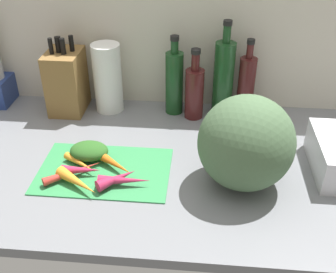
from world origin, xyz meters
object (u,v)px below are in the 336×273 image
Objects in this scene: winter_squash at (246,143)px; carrot_1 at (81,170)px; paper_towel_roll at (108,78)px; bottle_0 at (174,82)px; bottle_3 at (246,85)px; carrot_4 at (81,163)px; carrot_2 at (112,162)px; carrot_0 at (117,179)px; cutting_board at (104,170)px; carrot_3 at (77,182)px; knife_block at (67,81)px; carrot_5 at (73,172)px; carrot_6 at (124,180)px; bottle_1 at (194,92)px; bottle_2 at (223,78)px.

carrot_1 is at bearing -177.93° from winter_squash.
bottle_0 is at bearing 0.91° from paper_towel_roll.
carrot_4 is at bearing -142.42° from bottle_3.
carrot_2 is at bearing 27.91° from carrot_1.
carrot_1 is at bearing 164.68° from carrot_0.
carrot_2 is at bearing -112.55° from bottle_0.
winter_squash is (40.23, -1.54, 13.06)cm from cutting_board.
paper_towel_roll is (-8.63, 36.61, 10.10)cm from carrot_2.
carrot_1 is 9.37cm from carrot_2.
bottle_3 is at bearing 42.27° from cutting_board.
winter_squash is (46.17, 1.67, 11.09)cm from carrot_1.
knife_block reaches higher than carrot_3.
carrot_5 is at bearing -104.14° from carrot_4.
carrot_3 is 0.54× the size of winter_squash.
carrot_4 is 16.18cm from carrot_6.
carrot_6 is at bearing -112.95° from bottle_1.
carrot_5 is at bearing -92.73° from paper_towel_roll.
cutting_board is at bearing 137.41° from carrot_6.
carrot_4 is at bearing 151.30° from carrot_0.
carrot_5 is 0.51× the size of bottle_2.
bottle_3 is (49.45, 1.44, -1.18)cm from paper_towel_roll.
carrot_2 is at bearing -123.74° from bottle_1.
knife_block is at bearing 121.64° from carrot_0.
carrot_3 is 1.12× the size of carrot_4.
carrot_5 is 67.73cm from bottle_3.
carrot_6 is at bearing -121.40° from bottle_2.
carrot_1 is 13.70cm from carrot_6.
carrot_3 is (-10.60, -2.56, 0.08)cm from carrot_0.
carrot_1 is 0.86× the size of carrot_4.
paper_towel_roll reaches higher than carrot_4.
carrot_5 is at bearing -154.70° from carrot_2.
bottle_0 reaches higher than bottle_3.
bottle_1 is at bearing 64.26° from carrot_0.
carrot_0 reaches higher than cutting_board.
carrot_1 is 0.77× the size of carrot_6.
knife_block is 0.81× the size of bottle_2.
cutting_board is at bearing 129.22° from carrot_0.
knife_block is 0.97× the size of bottle_0.
carrot_4 is 4.46cm from carrot_5.
carrot_6 is at bearing -12.40° from carrot_0.
cutting_board is 3.34cm from carrot_2.
bottle_0 is (23.99, 0.38, -0.50)cm from paper_towel_roll.
carrot_3 is at bearing -171.00° from winter_squash.
bottle_3 is (35.85, 45.94, 9.03)cm from carrot_6.
cutting_board is 3.45× the size of carrot_1.
carrot_5 is at bearing -121.73° from bottle_0.
bottle_0 reaches higher than carrot_2.
carrot_3 is at bearing -128.29° from carrot_2.
carrot_3 is at bearing -122.16° from cutting_board.
bottle_2 is at bearing 56.31° from carrot_0.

